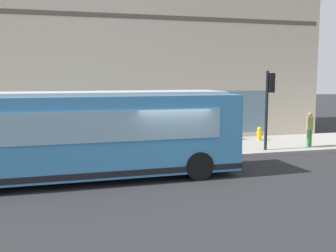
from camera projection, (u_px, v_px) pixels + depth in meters
ground at (169, 177)px, 14.38m from camera, size 120.00×120.00×0.00m
sidewalk_curb at (141, 151)px, 19.19m from camera, size 4.88×40.00×0.15m
building_corner at (117, 37)px, 25.44m from camera, size 9.75×22.67×12.18m
city_bus_nearside at (96, 135)px, 13.95m from camera, size 2.76×10.09×3.07m
traffic_light_near_corner at (269, 95)px, 18.72m from camera, size 0.32×0.49×3.71m
fire_hydrant at (259, 134)px, 21.83m from camera, size 0.35×0.35×0.74m
pedestrian_by_light_pole at (310, 127)px, 19.74m from camera, size 0.32×0.32×1.72m
pedestrian_walking_along_curb at (218, 122)px, 21.75m from camera, size 0.32×0.32×1.74m
newspaper_vending_box at (118, 141)px, 18.86m from camera, size 0.44×0.42×0.90m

